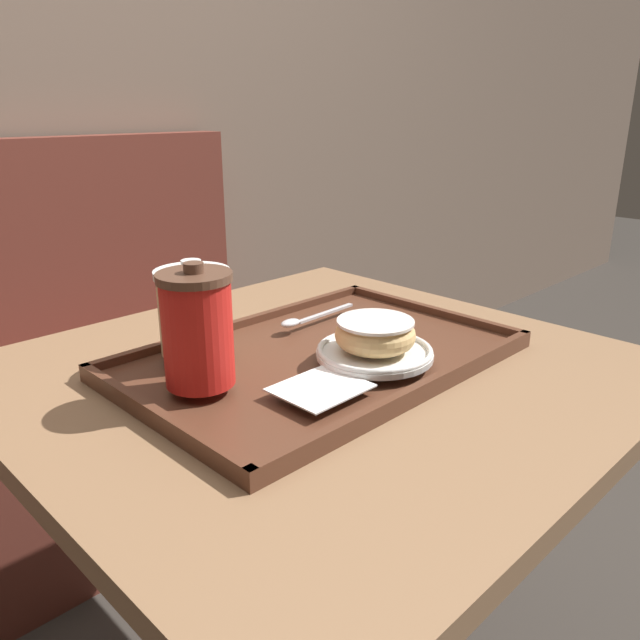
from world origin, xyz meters
The scene contains 9 objects.
booth_bench centered at (-0.16, 0.87, 0.32)m, with size 1.44×0.44×1.00m.
cafe_table centered at (0.00, 0.00, 0.54)m, with size 0.81×0.78×0.73m.
serving_tray centered at (0.01, 0.01, 0.74)m, with size 0.54×0.36×0.02m.
napkin_paper centered at (-0.08, -0.09, 0.75)m, with size 0.11×0.09×0.00m.
coffee_cup_front centered at (-0.18, 0.03, 0.82)m, with size 0.09×0.09×0.15m.
coffee_cup_rear centered at (-0.12, 0.12, 0.81)m, with size 0.10×0.10×0.13m.
plate_with_chocolate_donut centered at (0.04, -0.07, 0.76)m, with size 0.16×0.16×0.01m.
donut_chocolate_glazed centered at (0.04, -0.07, 0.79)m, with size 0.11×0.11×0.04m.
spoon centered at (0.06, 0.10, 0.76)m, with size 0.16×0.02×0.01m.
Camera 1 is at (-0.56, -0.57, 1.07)m, focal length 35.00 mm.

